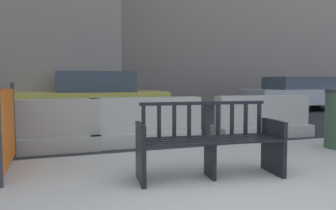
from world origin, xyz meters
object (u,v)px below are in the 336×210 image
object	(u,v)px
car_taxi_near	(91,96)
jersey_barrier_centre	(147,125)
car_sedan_mid	(301,93)
jersey_barrier_right	(262,120)
street_bench	(209,144)
jersey_barrier_left	(36,131)

from	to	relation	value
car_taxi_near	jersey_barrier_centre	bearing A→B (deg)	-82.51
jersey_barrier_centre	car_sedan_mid	bearing A→B (deg)	31.43
jersey_barrier_centre	car_taxi_near	bearing A→B (deg)	97.49
car_taxi_near	jersey_barrier_right	bearing A→B (deg)	-54.15
street_bench	car_sedan_mid	bearing A→B (deg)	42.92
jersey_barrier_left	jersey_barrier_right	bearing A→B (deg)	0.02
street_bench	car_sedan_mid	size ratio (longest dim) A/B	0.39
jersey_barrier_left	jersey_barrier_right	distance (m)	4.27
street_bench	jersey_barrier_centre	xyz separation A→B (m)	(-0.16, 2.19, -0.06)
jersey_barrier_right	car_sedan_mid	size ratio (longest dim) A/B	0.46
street_bench	jersey_barrier_right	world-z (taller)	street_bench
street_bench	car_sedan_mid	distance (m)	9.81
jersey_barrier_left	car_taxi_near	xyz separation A→B (m)	(1.31, 4.10, 0.36)
jersey_barrier_right	street_bench	bearing A→B (deg)	-136.37
street_bench	jersey_barrier_centre	distance (m)	2.20
car_taxi_near	car_sedan_mid	xyz separation A→B (m)	(7.88, 0.42, -0.04)
jersey_barrier_left	car_sedan_mid	world-z (taller)	car_sedan_mid
jersey_barrier_left	jersey_barrier_right	world-z (taller)	same
jersey_barrier_centre	jersey_barrier_right	distance (m)	2.43
car_sedan_mid	street_bench	bearing A→B (deg)	-137.08
jersey_barrier_left	car_taxi_near	distance (m)	4.32
street_bench	car_taxi_near	distance (m)	6.30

